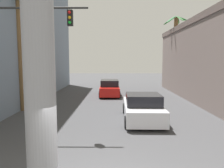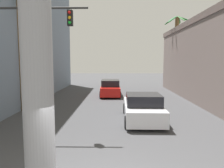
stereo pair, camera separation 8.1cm
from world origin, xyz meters
TOP-DOWN VIEW (x-y plane):
  - ground_plane at (0.00, 10.00)m, footprint 88.47×88.47m
  - street_lamp at (6.21, 7.63)m, footprint 2.47×0.28m
  - traffic_light_mast at (-4.84, 5.25)m, footprint 5.57×0.32m
  - car_lead at (1.74, 7.44)m, footprint 2.22×4.68m
  - car_far at (-0.36, 16.25)m, footprint 2.03×4.24m
  - palm_tree_far_right at (6.78, 19.34)m, footprint 2.88×2.99m
  - palm_tree_mid_left at (-6.27, 9.87)m, footprint 3.02×2.80m
  - pedestrian_far_left at (-5.48, 13.61)m, footprint 0.44×0.44m

SIDE VIEW (x-z plane):
  - ground_plane at x=0.00m, z-range 0.00..0.00m
  - car_lead at x=1.74m, z-range -0.08..1.48m
  - car_far at x=-0.36m, z-range -0.05..1.51m
  - pedestrian_far_left at x=-5.48m, z-range 0.15..1.94m
  - traffic_light_mast at x=-4.84m, z-range 1.25..7.14m
  - street_lamp at x=6.21m, z-range 0.76..8.29m
  - palm_tree_mid_left at x=-6.27m, z-range 0.72..8.57m
  - palm_tree_far_right at x=6.78m, z-range 0.60..8.83m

